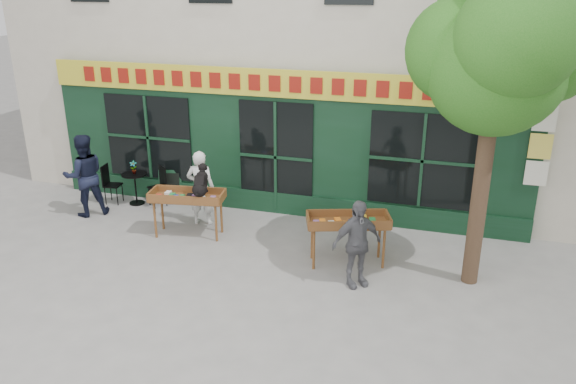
% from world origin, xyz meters
% --- Properties ---
extents(ground, '(80.00, 80.00, 0.00)m').
position_xyz_m(ground, '(0.00, 0.00, 0.00)').
color(ground, slate).
rests_on(ground, ground).
extents(street_tree, '(3.05, 2.90, 5.60)m').
position_xyz_m(street_tree, '(4.34, 0.36, 4.11)').
color(street_tree, '#382619').
rests_on(street_tree, ground).
extents(book_cart_center, '(1.58, 0.85, 0.99)m').
position_xyz_m(book_cart_center, '(-1.38, 0.61, 0.82)').
color(book_cart_center, brown).
rests_on(book_cart_center, ground).
extents(dog, '(0.43, 0.65, 0.60)m').
position_xyz_m(dog, '(-1.03, 0.56, 1.29)').
color(dog, black).
rests_on(dog, book_cart_center).
extents(woman, '(0.66, 0.49, 1.67)m').
position_xyz_m(woman, '(-1.38, 1.26, 0.83)').
color(woman, silver).
rests_on(woman, ground).
extents(book_cart_right, '(1.62, 1.07, 0.99)m').
position_xyz_m(book_cart_right, '(2.06, 0.33, 0.82)').
color(book_cart_right, brown).
rests_on(book_cart_right, ground).
extents(man_right, '(0.97, 0.89, 1.59)m').
position_xyz_m(man_right, '(2.36, -0.42, 0.80)').
color(man_right, '#56565B').
rests_on(man_right, ground).
extents(bistro_table, '(0.60, 0.60, 0.76)m').
position_xyz_m(bistro_table, '(-3.40, 1.85, 0.54)').
color(bistro_table, black).
rests_on(bistro_table, ground).
extents(bistro_chair_left, '(0.41, 0.41, 0.95)m').
position_xyz_m(bistro_chair_left, '(-4.03, 1.74, 0.56)').
color(bistro_chair_left, black).
rests_on(bistro_chair_left, ground).
extents(bistro_chair_right, '(0.51, 0.51, 0.95)m').
position_xyz_m(bistro_chair_right, '(-2.79, 1.98, 0.56)').
color(bistro_chair_right, black).
rests_on(bistro_chair_right, ground).
extents(potted_plant, '(0.20, 0.17, 0.32)m').
position_xyz_m(potted_plant, '(-3.40, 1.85, 0.92)').
color(potted_plant, gray).
rests_on(potted_plant, bistro_table).
extents(man_left, '(1.16, 1.15, 1.89)m').
position_xyz_m(man_left, '(-4.10, 0.95, 0.94)').
color(man_left, black).
rests_on(man_left, ground).
extents(chalkboard, '(0.59, 0.32, 0.79)m').
position_xyz_m(chalkboard, '(-2.65, 2.19, 0.40)').
color(chalkboard, black).
rests_on(chalkboard, ground).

